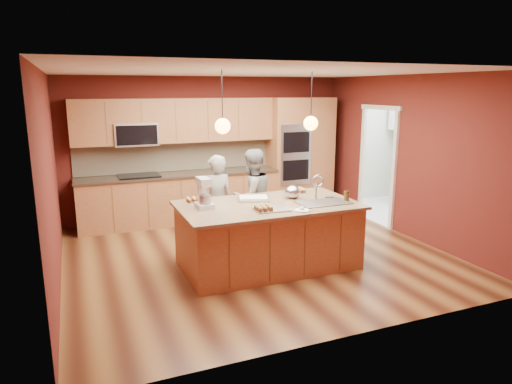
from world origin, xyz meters
name	(u,v)px	position (x,y,z in m)	size (l,w,h in m)	color
floor	(257,255)	(0.00, 0.00, 0.00)	(5.50, 5.50, 0.00)	#432012
ceiling	(257,72)	(0.00, 0.00, 2.70)	(5.50, 5.50, 0.00)	white
wall_back	(209,148)	(0.00, 2.50, 1.35)	(5.50, 5.50, 0.00)	#541A15
wall_front	(356,208)	(0.00, -2.50, 1.35)	(5.50, 5.50, 0.00)	#541A15
wall_left	(51,182)	(-2.75, 0.00, 1.35)	(5.00, 5.00, 0.00)	#541A15
wall_right	(409,157)	(2.75, 0.00, 1.35)	(5.00, 5.00, 0.00)	#541A15
cabinet_run	(178,170)	(-0.68, 2.25, 0.98)	(3.74, 0.64, 2.30)	brown
oven_column	(300,155)	(1.85, 2.19, 1.15)	(1.30, 0.62, 2.30)	brown
doorway_trim	(377,167)	(2.73, 0.80, 1.05)	(0.08, 1.11, 2.20)	white
laundry_room	(434,115)	(4.35, 1.20, 1.95)	(2.60, 2.70, 2.70)	beige
pendant_left	(223,126)	(-0.65, -0.43, 2.00)	(0.20, 0.20, 0.80)	black
pendant_right	(311,123)	(0.63, -0.43, 2.00)	(0.20, 0.20, 0.80)	black
island	(269,234)	(0.01, -0.43, 0.47)	(2.47, 1.38, 1.29)	brown
person_left	(216,203)	(-0.47, 0.52, 0.75)	(0.54, 0.36, 1.49)	black
person_right	(252,198)	(0.12, 0.52, 0.78)	(0.75, 0.59, 1.55)	gray
stand_mixer	(204,195)	(-0.89, -0.29, 1.08)	(0.22, 0.30, 0.41)	silver
sheet_cake	(253,198)	(-0.12, -0.15, 0.93)	(0.54, 0.47, 0.05)	silver
cooling_rack	(271,209)	(-0.10, -0.75, 0.92)	(0.46, 0.33, 0.02)	#ADB0B4
mixing_bowl	(292,192)	(0.45, -0.26, 1.00)	(0.23, 0.23, 0.20)	#B4B6BB
plate	(302,210)	(0.25, -0.94, 0.92)	(0.20, 0.20, 0.01)	white
tumbler	(346,196)	(1.09, -0.70, 0.98)	(0.07, 0.07, 0.15)	#38260C
phone	(330,197)	(0.97, -0.45, 0.92)	(0.12, 0.07, 0.01)	black
cupcakes_left	(197,199)	(-0.89, 0.07, 0.94)	(0.30, 0.15, 0.07)	tan
cupcakes_rack	(263,208)	(-0.23, -0.78, 0.96)	(0.23, 0.23, 0.07)	tan
cupcakes_right	(297,190)	(0.70, 0.06, 0.94)	(0.22, 0.22, 0.07)	tan
washer	(433,189)	(4.22, 0.94, 0.49)	(0.61, 0.63, 0.98)	silver
dryer	(411,184)	(4.20, 1.54, 0.47)	(0.59, 0.60, 0.94)	silver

